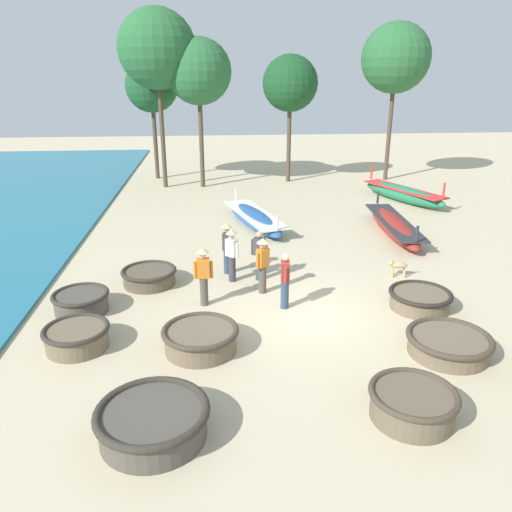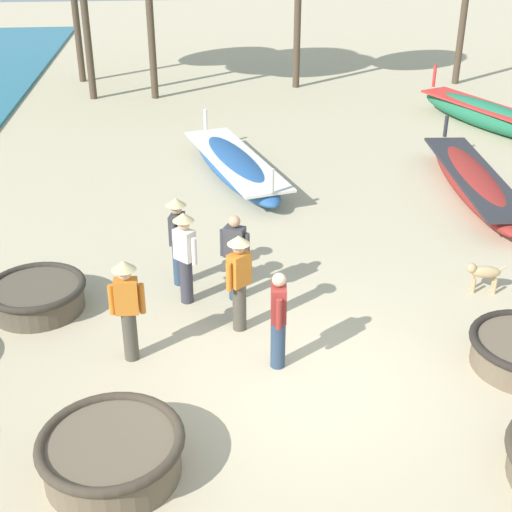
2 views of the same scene
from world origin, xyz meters
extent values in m
plane|color=#C6B793|center=(0.00, 0.00, 0.00)|extent=(80.00, 80.00, 0.00)
cylinder|color=brown|center=(-2.66, -1.60, 0.25)|extent=(1.65, 1.65, 0.50)
torus|color=#42382B|center=(-2.66, -1.60, 0.50)|extent=(1.79, 1.79, 0.13)
cylinder|color=brown|center=(-4.26, 2.37, 0.22)|extent=(1.54, 1.54, 0.44)
torus|color=#332D26|center=(-4.26, 2.37, 0.44)|extent=(1.66, 1.66, 0.12)
ellipsoid|color=#285693|center=(-0.55, 8.23, 0.30)|extent=(2.49, 5.40, 0.59)
cube|color=silver|center=(-0.55, 8.23, 0.49)|extent=(2.42, 5.00, 0.06)
cylinder|color=silver|center=(-1.19, 10.57, 0.81)|extent=(0.10, 0.10, 0.54)
cylinder|color=silver|center=(0.09, 5.88, 0.81)|extent=(0.10, 0.10, 0.54)
ellipsoid|color=maroon|center=(4.86, 6.62, 0.31)|extent=(1.40, 5.82, 0.61)
cube|color=#2D2D33|center=(4.86, 6.62, 0.50)|extent=(1.41, 5.36, 0.06)
cylinder|color=#2D2D33|center=(5.04, 9.27, 0.84)|extent=(0.10, 0.10, 0.55)
ellipsoid|color=#237551|center=(7.14, 11.63, 0.38)|extent=(2.97, 5.23, 0.76)
cube|color=red|center=(7.14, 11.63, 0.62)|extent=(2.83, 4.86, 0.06)
cylinder|color=red|center=(6.18, 13.87, 1.05)|extent=(0.10, 0.10, 0.69)
cylinder|color=#2D425B|center=(-1.88, 3.04, 0.41)|extent=(0.22, 0.22, 0.82)
cube|color=#3D3D42|center=(-1.88, 3.04, 1.09)|extent=(0.30, 0.39, 0.54)
sphere|color=#DBB28E|center=(-1.88, 3.04, 1.47)|extent=(0.20, 0.20, 0.20)
cylinder|color=#3D3D42|center=(-1.93, 2.83, 1.04)|extent=(0.09, 0.09, 0.48)
cylinder|color=#3D3D42|center=(-1.82, 3.25, 1.04)|extent=(0.09, 0.09, 0.48)
cone|color=#D1BC84|center=(-1.88, 3.04, 1.60)|extent=(0.36, 0.36, 0.14)
cylinder|color=#4C473D|center=(-2.59, 0.80, 0.41)|extent=(0.22, 0.22, 0.82)
cube|color=orange|center=(-2.59, 0.80, 1.09)|extent=(0.34, 0.22, 0.54)
sphere|color=#DBB28E|center=(-2.59, 0.80, 1.47)|extent=(0.20, 0.20, 0.20)
cylinder|color=orange|center=(-2.37, 0.79, 1.04)|extent=(0.09, 0.09, 0.48)
cylinder|color=orange|center=(-2.81, 0.80, 1.04)|extent=(0.09, 0.09, 0.48)
cone|color=#D1BC84|center=(-2.59, 0.80, 1.60)|extent=(0.36, 0.36, 0.14)
cylinder|color=#2D425B|center=(-0.91, 2.43, 0.41)|extent=(0.22, 0.22, 0.82)
cube|color=#3D3D42|center=(-0.91, 2.43, 1.09)|extent=(0.40, 0.34, 0.54)
sphere|color=tan|center=(-0.91, 2.43, 1.47)|extent=(0.20, 0.20, 0.20)
cylinder|color=#3D3D42|center=(-1.11, 2.53, 1.04)|extent=(0.09, 0.09, 0.48)
cylinder|color=#3D3D42|center=(-0.72, 2.34, 1.04)|extent=(0.09, 0.09, 0.48)
cylinder|color=#4C473D|center=(-0.91, 1.47, 0.41)|extent=(0.22, 0.22, 0.82)
cube|color=orange|center=(-0.91, 1.47, 1.09)|extent=(0.40, 0.39, 0.54)
sphere|color=tan|center=(-0.91, 1.47, 1.47)|extent=(0.20, 0.20, 0.20)
cylinder|color=orange|center=(-1.08, 1.32, 1.04)|extent=(0.09, 0.09, 0.48)
cylinder|color=orange|center=(-0.74, 1.61, 1.04)|extent=(0.09, 0.09, 0.48)
cone|color=#D1BC84|center=(-0.91, 1.47, 1.60)|extent=(0.36, 0.36, 0.14)
cylinder|color=#383842|center=(-1.75, 2.40, 0.41)|extent=(0.22, 0.22, 0.82)
cube|color=silver|center=(-1.75, 2.40, 1.09)|extent=(0.40, 0.40, 0.54)
sphere|color=#DBB28E|center=(-1.75, 2.40, 1.47)|extent=(0.20, 0.20, 0.20)
cylinder|color=silver|center=(-1.60, 2.24, 1.04)|extent=(0.09, 0.09, 0.48)
cylinder|color=silver|center=(-1.90, 2.56, 1.04)|extent=(0.09, 0.09, 0.48)
cone|color=#D1BC84|center=(-1.75, 2.40, 1.60)|extent=(0.36, 0.36, 0.14)
cylinder|color=#2D425B|center=(-0.42, 0.40, 0.41)|extent=(0.22, 0.22, 0.82)
cube|color=maroon|center=(-0.42, 0.40, 1.09)|extent=(0.25, 0.36, 0.54)
sphere|color=#DBB28E|center=(-0.42, 0.40, 1.47)|extent=(0.20, 0.20, 0.20)
cylinder|color=maroon|center=(-0.44, 0.19, 1.04)|extent=(0.09, 0.09, 0.48)
cylinder|color=maroon|center=(-0.40, 0.62, 1.04)|extent=(0.09, 0.09, 0.48)
ellipsoid|color=tan|center=(3.46, 2.27, 0.39)|extent=(0.55, 0.29, 0.22)
sphere|color=tan|center=(3.22, 2.31, 0.46)|extent=(0.18, 0.18, 0.18)
cylinder|color=tan|center=(3.70, 2.23, 0.45)|extent=(0.21, 0.08, 0.16)
cylinder|color=tan|center=(3.27, 2.23, 0.14)|extent=(0.06, 0.06, 0.28)
cylinder|color=tan|center=(3.29, 2.37, 0.14)|extent=(0.06, 0.06, 0.28)
cylinder|color=tan|center=(3.63, 2.17, 0.14)|extent=(0.06, 0.06, 0.28)
cylinder|color=tan|center=(3.65, 2.31, 0.14)|extent=(0.06, 0.06, 0.28)
cylinder|color=#4C3D2D|center=(8.09, 17.05, 2.72)|extent=(0.24, 0.24, 5.44)
cylinder|color=#4C3D2D|center=(-5.52, 18.63, 2.13)|extent=(0.24, 0.24, 4.27)
cylinder|color=#4C3D2D|center=(2.21, 17.05, 2.19)|extent=(0.24, 0.24, 4.39)
cylinder|color=#4C3D2D|center=(-2.77, 16.01, 2.44)|extent=(0.24, 0.24, 4.88)
cylinder|color=#4C3D2D|center=(-4.85, 16.12, 2.88)|extent=(0.24, 0.24, 5.75)
camera|label=1|loc=(-2.31, -11.76, 6.06)|focal=35.00mm
camera|label=2|loc=(-1.53, -8.24, 6.35)|focal=50.00mm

